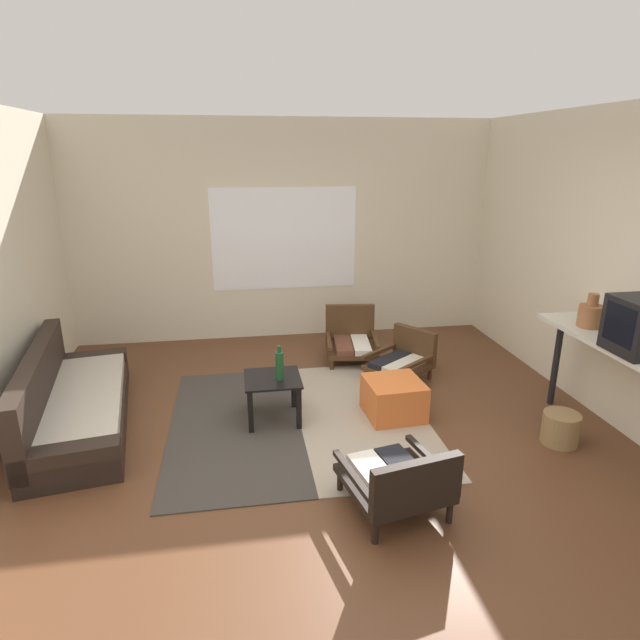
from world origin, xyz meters
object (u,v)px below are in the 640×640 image
at_px(wicker_basket, 560,428).
at_px(coffee_table, 273,387).
at_px(clay_vase, 591,315).
at_px(armchair_striped_foreground, 399,480).
at_px(couch, 72,403).
at_px(ottoman_orange, 394,399).
at_px(armchair_by_window, 351,338).
at_px(glass_bottle, 280,365).
at_px(armchair_corner, 403,358).
at_px(console_shelf, 617,354).

bearing_deg(wicker_basket, coffee_table, 161.56).
bearing_deg(clay_vase, armchair_striped_foreground, -154.00).
bearing_deg(coffee_table, couch, 173.80).
relative_size(ottoman_orange, wicker_basket, 1.67).
relative_size(armchair_by_window, armchair_striped_foreground, 0.93).
height_order(armchair_by_window, ottoman_orange, armchair_by_window).
bearing_deg(glass_bottle, armchair_striped_foreground, -64.16).
bearing_deg(armchair_striped_foreground, glass_bottle, 115.84).
xyz_separation_m(clay_vase, wicker_basket, (-0.34, -0.30, -0.87)).
bearing_deg(wicker_basket, armchair_striped_foreground, -158.20).
relative_size(armchair_by_window, glass_bottle, 2.25).
relative_size(ottoman_orange, clay_vase, 1.72).
bearing_deg(clay_vase, armchair_corner, 136.42).
distance_m(armchair_by_window, console_shelf, 2.78).
bearing_deg(ottoman_orange, console_shelf, -25.11).
relative_size(couch, wicker_basket, 7.40).
distance_m(armchair_corner, glass_bottle, 1.58).
xyz_separation_m(armchair_corner, wicker_basket, (0.88, -1.47, -0.09)).
relative_size(couch, coffee_table, 4.42).
bearing_deg(couch, ottoman_orange, -5.88).
distance_m(couch, console_shelf, 4.54).
xyz_separation_m(armchair_striped_foreground, wicker_basket, (1.59, 0.63, -0.11)).
bearing_deg(armchair_corner, armchair_by_window, 122.48).
relative_size(ottoman_orange, glass_bottle, 1.58).
distance_m(couch, clay_vase, 4.51).
xyz_separation_m(armchair_striped_foreground, glass_bottle, (-0.66, 1.36, 0.30)).
relative_size(coffee_table, armchair_by_window, 0.70).
relative_size(armchair_corner, ottoman_orange, 1.63).
distance_m(ottoman_orange, console_shelf, 1.83).
height_order(armchair_by_window, console_shelf, console_shelf).
height_order(coffee_table, wicker_basket, coffee_table).
bearing_deg(armchair_by_window, armchair_corner, -57.52).
xyz_separation_m(coffee_table, ottoman_orange, (1.08, -0.10, -0.14)).
distance_m(armchair_striped_foreground, clay_vase, 2.27).
xyz_separation_m(armchair_by_window, wicker_basket, (1.30, -2.12, -0.11)).
bearing_deg(ottoman_orange, coffee_table, 174.63).
height_order(couch, wicker_basket, couch).
relative_size(couch, armchair_striped_foreground, 2.90).
height_order(couch, console_shelf, console_shelf).
height_order(couch, armchair_corner, couch).
relative_size(coffee_table, armchair_striped_foreground, 0.66).
bearing_deg(coffee_table, wicker_basket, -18.44).
bearing_deg(coffee_table, armchair_striped_foreground, -62.81).
height_order(console_shelf, wicker_basket, console_shelf).
relative_size(coffee_table, console_shelf, 0.31).
distance_m(armchair_by_window, clay_vase, 2.56).
height_order(couch, coffee_table, couch).
xyz_separation_m(armchair_by_window, glass_bottle, (-0.95, -1.39, 0.30)).
relative_size(armchair_by_window, console_shelf, 0.44).
xyz_separation_m(armchair_by_window, armchair_corner, (0.42, -0.65, -0.02)).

